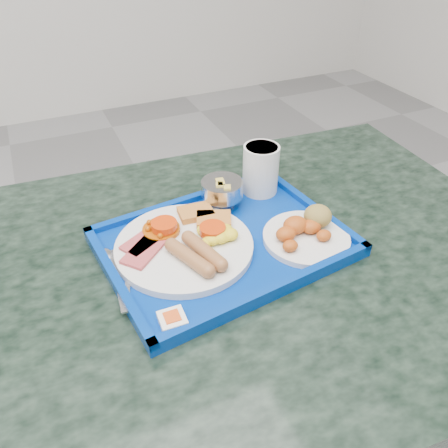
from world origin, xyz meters
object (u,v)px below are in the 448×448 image
(tray, at_px, (224,243))
(bread_plate, at_px, (307,231))
(fruit_bowl, at_px, (222,190))
(juice_cup, at_px, (261,168))
(table, at_px, (218,330))
(main_plate, at_px, (188,242))

(tray, bearing_deg, bread_plate, -21.09)
(tray, xyz_separation_m, fruit_bowl, (0.05, 0.11, 0.04))
(tray, relative_size, bread_plate, 2.90)
(tray, bearing_deg, juice_cup, 41.73)
(table, height_order, juice_cup, juice_cup)
(bread_plate, relative_size, fruit_bowl, 1.90)
(table, xyz_separation_m, main_plate, (-0.04, 0.04, 0.22))
(main_plate, relative_size, bread_plate, 1.55)
(table, bearing_deg, juice_cup, 42.37)
(main_plate, height_order, fruit_bowl, fruit_bowl)
(table, xyz_separation_m, tray, (0.03, 0.03, 0.21))
(main_plate, xyz_separation_m, fruit_bowl, (0.11, 0.10, 0.02))
(bread_plate, bearing_deg, fruit_bowl, 120.73)
(tray, relative_size, juice_cup, 4.42)
(tray, xyz_separation_m, bread_plate, (0.14, -0.06, 0.02))
(juice_cup, bearing_deg, main_plate, -150.62)
(main_plate, height_order, juice_cup, juice_cup)
(fruit_bowl, bearing_deg, table, -117.73)
(bread_plate, bearing_deg, juice_cup, 90.26)
(tray, distance_m, fruit_bowl, 0.13)
(main_plate, xyz_separation_m, juice_cup, (0.21, 0.12, 0.04))
(table, distance_m, fruit_bowl, 0.29)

